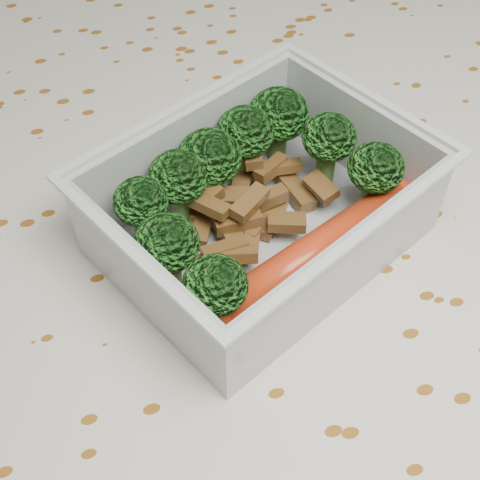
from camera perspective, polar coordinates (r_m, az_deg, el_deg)
name	(u,v)px	position (r m, az deg, el deg)	size (l,w,h in m)	color
dining_table	(237,338)	(0.49, -0.25, -8.34)	(1.40, 0.90, 0.75)	brown
tablecloth	(237,298)	(0.45, -0.28, -4.93)	(1.46, 0.96, 0.19)	silver
lunch_container	(261,216)	(0.41, 1.82, 2.09)	(0.24, 0.22, 0.07)	silver
broccoli_florets	(241,175)	(0.41, 0.05, 5.61)	(0.18, 0.16, 0.06)	#608C3F
meat_pile	(246,213)	(0.42, 0.53, 2.33)	(0.10, 0.10, 0.03)	brown
sausage	(316,253)	(0.40, 6.47, -1.11)	(0.16, 0.08, 0.02)	red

